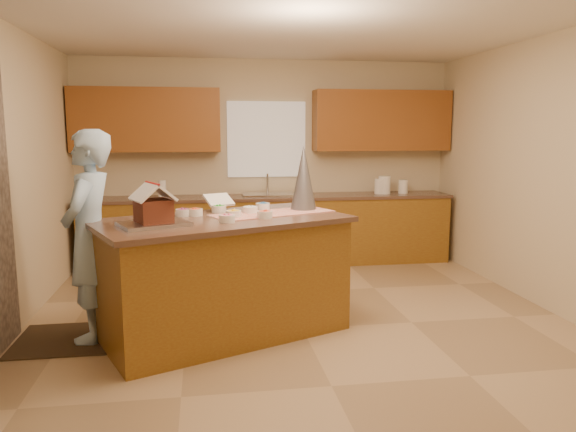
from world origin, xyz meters
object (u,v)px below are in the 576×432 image
(island_base, at_px, (223,279))
(boy, at_px, (90,236))
(tinsel_tree, at_px, (304,177))
(gingerbread_house, at_px, (153,207))

(island_base, xyz_separation_m, boy, (-1.10, 0.04, 0.40))
(tinsel_tree, bearing_deg, boy, -169.43)
(boy, xyz_separation_m, gingerbread_house, (0.56, -0.33, 0.28))
(boy, relative_size, gingerbread_house, 4.35)
(island_base, distance_m, tinsel_tree, 1.21)
(boy, bearing_deg, gingerbread_house, 68.72)
(island_base, xyz_separation_m, gingerbread_house, (-0.54, -0.29, 0.68))
(island_base, relative_size, tinsel_tree, 3.27)
(island_base, height_order, boy, boy)
(tinsel_tree, xyz_separation_m, boy, (-1.88, -0.35, -0.44))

